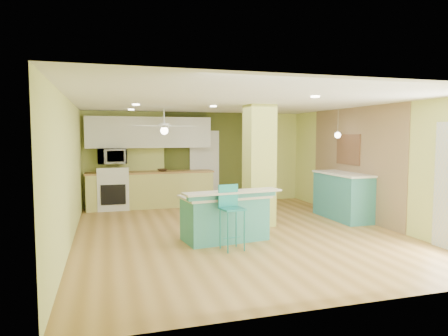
% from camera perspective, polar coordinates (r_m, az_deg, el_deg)
% --- Properties ---
extents(floor, '(6.00, 7.00, 0.01)m').
position_cam_1_polar(floor, '(7.83, 1.86, -9.22)').
color(floor, olive).
rests_on(floor, ground).
extents(ceiling, '(6.00, 7.00, 0.01)m').
position_cam_1_polar(ceiling, '(7.62, 1.91, 9.42)').
color(ceiling, white).
rests_on(ceiling, wall_back).
extents(wall_back, '(6.00, 0.01, 2.50)m').
position_cam_1_polar(wall_back, '(11.00, -3.89, 1.43)').
color(wall_back, '#D6DF77').
rests_on(wall_back, floor).
extents(wall_front, '(6.00, 0.01, 2.50)m').
position_cam_1_polar(wall_front, '(4.46, 16.27, -3.60)').
color(wall_front, '#D6DF77').
rests_on(wall_front, floor).
extents(wall_left, '(0.01, 7.00, 2.50)m').
position_cam_1_polar(wall_left, '(7.26, -21.24, -0.58)').
color(wall_left, '#D6DF77').
rests_on(wall_left, floor).
extents(wall_right, '(0.01, 7.00, 2.50)m').
position_cam_1_polar(wall_right, '(9.03, 20.30, 0.43)').
color(wall_right, '#D6DF77').
rests_on(wall_right, floor).
extents(wood_panel, '(0.02, 3.40, 2.50)m').
position_cam_1_polar(wood_panel, '(9.51, 18.05, 0.69)').
color(wood_panel, '#86684C').
rests_on(wood_panel, floor).
extents(olive_accent, '(2.20, 0.02, 2.50)m').
position_cam_1_polar(olive_accent, '(11.02, -2.85, 1.44)').
color(olive_accent, '#434A1D').
rests_on(olive_accent, floor).
extents(interior_door, '(0.82, 0.05, 2.00)m').
position_cam_1_polar(interior_door, '(11.01, -2.81, 0.13)').
color(interior_door, silver).
rests_on(interior_door, floor).
extents(column, '(0.55, 0.55, 2.50)m').
position_cam_1_polar(column, '(8.31, 5.05, 0.35)').
color(column, '#B6BC57').
rests_on(column, floor).
extents(kitchen_run, '(3.25, 0.63, 0.94)m').
position_cam_1_polar(kitchen_run, '(10.56, -10.41, -3.02)').
color(kitchen_run, '#C7C368').
rests_on(kitchen_run, floor).
extents(stove, '(0.76, 0.66, 1.08)m').
position_cam_1_polar(stove, '(10.50, -15.57, -3.23)').
color(stove, silver).
rests_on(stove, floor).
extents(upper_cabinets, '(3.20, 0.34, 0.80)m').
position_cam_1_polar(upper_cabinets, '(10.59, -10.60, 5.02)').
color(upper_cabinets, white).
rests_on(upper_cabinets, wall_back).
extents(microwave, '(0.70, 0.48, 0.39)m').
position_cam_1_polar(microwave, '(10.42, -15.68, 1.63)').
color(microwave, white).
rests_on(microwave, wall_back).
extents(ceiling_fan, '(1.41, 1.41, 0.61)m').
position_cam_1_polar(ceiling_fan, '(9.30, -8.53, 5.89)').
color(ceiling_fan, silver).
rests_on(ceiling_fan, ceiling).
extents(pendant_lamp, '(0.14, 0.14, 0.69)m').
position_cam_1_polar(pendant_lamp, '(9.42, 15.93, 4.57)').
color(pendant_lamp, silver).
rests_on(pendant_lamp, ceiling).
extents(wall_decor, '(0.03, 0.90, 0.70)m').
position_cam_1_polar(wall_decor, '(9.64, 17.31, 2.55)').
color(wall_decor, brown).
rests_on(wall_decor, wood_panel).
extents(peninsula, '(1.78, 1.14, 0.93)m').
position_cam_1_polar(peninsula, '(7.19, 0.14, -6.91)').
color(peninsula, teal).
rests_on(peninsula, floor).
extents(bar_stool, '(0.40, 0.40, 1.07)m').
position_cam_1_polar(bar_stool, '(6.58, 0.92, -5.50)').
color(bar_stool, teal).
rests_on(bar_stool, floor).
extents(side_counter, '(0.69, 1.62, 1.04)m').
position_cam_1_polar(side_counter, '(9.38, 16.66, -3.80)').
color(side_counter, teal).
rests_on(side_counter, floor).
extents(fruit_bowl, '(0.30, 0.30, 0.07)m').
position_cam_1_polar(fruit_bowl, '(10.48, -8.79, -0.30)').
color(fruit_bowl, '#3C2A18').
rests_on(fruit_bowl, kitchen_run).
extents(canister, '(0.15, 0.15, 0.17)m').
position_cam_1_polar(canister, '(7.08, 1.02, -3.30)').
color(canister, gold).
rests_on(canister, peninsula).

